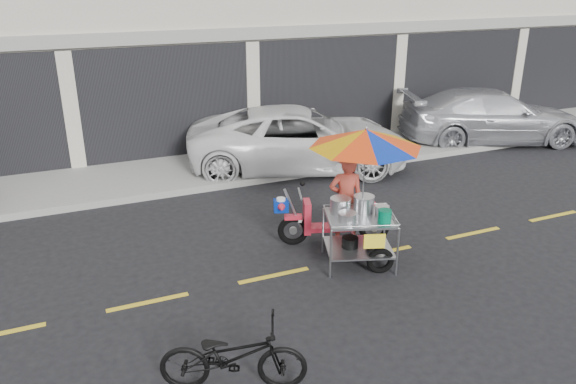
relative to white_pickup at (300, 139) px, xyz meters
name	(u,v)px	position (x,y,z in m)	size (l,w,h in m)	color
ground	(381,253)	(-0.57, -4.70, -0.75)	(90.00, 90.00, 0.00)	black
sidewalk	(267,159)	(-0.57, 0.80, -0.68)	(45.00, 3.00, 0.15)	gray
centerline	(381,253)	(-0.57, -4.70, -0.75)	(42.00, 0.10, 0.01)	gold
white_pickup	(300,139)	(0.00, 0.00, 0.00)	(2.50, 5.42, 1.51)	white
silver_pickup	(492,116)	(5.95, 0.00, -0.01)	(2.08, 5.13, 1.49)	silver
near_bicycle	(233,356)	(-3.95, -6.94, -0.31)	(0.59, 1.70, 0.89)	black
food_vendor_rig	(356,174)	(-1.05, -4.54, 0.71)	(2.30, 2.34, 2.34)	black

